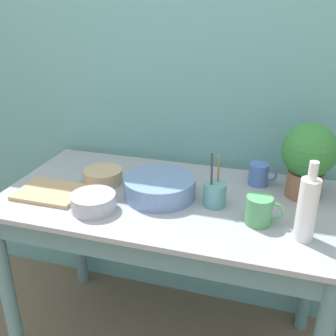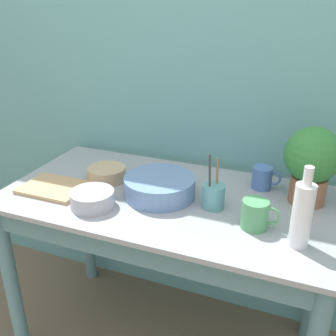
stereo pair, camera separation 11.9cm
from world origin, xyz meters
name	(u,v)px [view 1 (the left image)]	position (x,y,z in m)	size (l,w,h in m)	color
wall_back	(194,72)	(0.00, 0.73, 1.20)	(6.00, 0.05, 2.40)	#609E9E
counter_table	(166,232)	(0.00, 0.31, 0.63)	(1.30, 0.68, 0.79)	slate
potted_plant	(308,157)	(0.51, 0.49, 0.95)	(0.21, 0.21, 0.30)	#8C5B42
bowl_wash_large	(160,187)	(-0.03, 0.33, 0.83)	(0.28, 0.28, 0.08)	#6684B2
bottle_tall	(307,208)	(0.50, 0.19, 0.90)	(0.06, 0.06, 0.27)	white
mug_green	(259,210)	(0.36, 0.24, 0.84)	(0.13, 0.09, 0.10)	#4C935B
mug_blue	(259,174)	(0.33, 0.55, 0.83)	(0.12, 0.08, 0.09)	#4C70B7
bowl_small_steel	(94,202)	(-0.23, 0.16, 0.82)	(0.16, 0.16, 0.06)	#A8A8B2
bowl_small_tan	(103,176)	(-0.30, 0.38, 0.81)	(0.16, 0.16, 0.06)	tan
utensil_cup	(215,194)	(0.19, 0.32, 0.83)	(0.08, 0.08, 0.22)	#569399
tray_board	(50,192)	(-0.45, 0.22, 0.79)	(0.25, 0.19, 0.02)	tan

